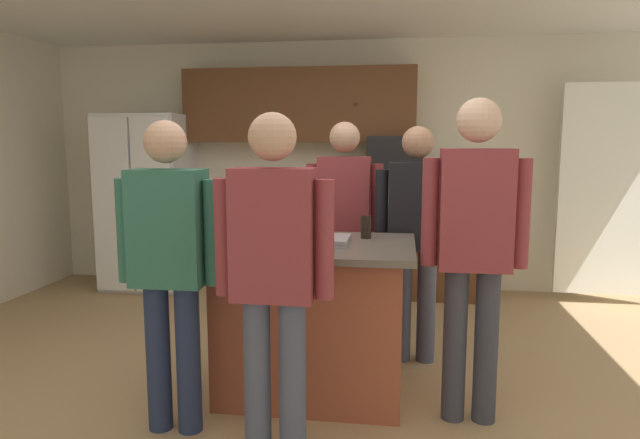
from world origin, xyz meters
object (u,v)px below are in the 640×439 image
(microwave_over_range, at_px, (395,152))
(kitchen_island, at_px, (313,317))
(glass_pilsner, at_px, (328,240))
(glass_stout_tall, at_px, (227,236))
(person_guest_left, at_px, (170,257))
(serving_tray, at_px, (313,240))
(person_elder_center, at_px, (474,238))
(glass_short_whisky, at_px, (366,227))
(person_guest_right, at_px, (416,228))
(mug_blue_stoneware, at_px, (281,241))
(person_host_foreground, at_px, (274,266))
(refrigerator, at_px, (148,202))
(person_guest_by_door, at_px, (344,220))

(microwave_over_range, xyz_separation_m, kitchen_island, (-0.45, -2.42, -0.97))
(glass_pilsner, height_order, glass_stout_tall, glass_stout_tall)
(person_guest_left, distance_m, serving_tray, 0.88)
(serving_tray, bearing_deg, person_elder_center, -13.49)
(kitchen_island, relative_size, glass_short_whisky, 8.43)
(person_guest_right, distance_m, mug_blue_stoneware, 1.15)
(person_host_foreground, distance_m, glass_pilsner, 0.58)
(kitchen_island, bearing_deg, refrigerator, 132.99)
(microwave_over_range, bearing_deg, glass_pilsner, -97.01)
(person_guest_right, height_order, glass_pilsner, person_guest_right)
(microwave_over_range, bearing_deg, person_guest_right, -84.44)
(person_host_foreground, bearing_deg, glass_pilsner, -14.45)
(kitchen_island, bearing_deg, person_elder_center, -14.09)
(person_host_foreground, xyz_separation_m, glass_stout_tall, (-0.40, 0.55, 0.04))
(person_host_foreground, bearing_deg, microwave_over_range, -4.94)
(person_guest_by_door, xyz_separation_m, mug_blue_stoneware, (-0.25, -1.03, 0.02))
(refrigerator, height_order, person_guest_left, refrigerator)
(person_elder_center, relative_size, mug_blue_stoneware, 14.58)
(person_elder_center, height_order, glass_pilsner, person_elder_center)
(person_host_foreground, bearing_deg, glass_stout_tall, 40.30)
(kitchen_island, relative_size, serving_tray, 2.80)
(refrigerator, distance_m, glass_pilsner, 3.42)
(person_guest_right, bearing_deg, person_host_foreground, 20.08)
(person_guest_right, bearing_deg, glass_short_whisky, 6.47)
(microwave_over_range, distance_m, glass_pilsner, 2.73)
(kitchen_island, distance_m, glass_stout_tall, 0.75)
(person_guest_by_door, relative_size, glass_pilsner, 13.00)
(glass_pilsner, bearing_deg, glass_short_whisky, 68.75)
(microwave_over_range, xyz_separation_m, glass_stout_tall, (-0.92, -2.67, -0.43))
(person_host_foreground, xyz_separation_m, mug_blue_stoneware, (-0.09, 0.56, 0.02))
(person_guest_by_door, distance_m, glass_stout_tall, 1.19)
(person_elder_center, xyz_separation_m, mug_blue_stoneware, (-1.07, -0.01, -0.04))
(person_guest_right, xyz_separation_m, glass_stout_tall, (-1.09, -0.85, 0.06))
(person_guest_by_door, relative_size, mug_blue_stoneware, 13.88)
(kitchen_island, height_order, serving_tray, serving_tray)
(refrigerator, bearing_deg, serving_tray, -47.11)
(person_guest_by_door, height_order, serving_tray, person_guest_by_door)
(glass_pilsner, bearing_deg, person_guest_by_door, 90.97)
(refrigerator, bearing_deg, microwave_over_range, 2.60)
(glass_short_whisky, bearing_deg, glass_stout_tall, -148.92)
(serving_tray, bearing_deg, glass_stout_tall, -152.96)
(person_elder_center, relative_size, glass_pilsner, 13.66)
(glass_pilsner, bearing_deg, mug_blue_stoneware, 177.53)
(serving_tray, bearing_deg, kitchen_island, 101.26)
(person_guest_by_door, height_order, glass_pilsner, person_guest_by_door)
(person_guest_right, bearing_deg, glass_pilsner, 15.69)
(microwave_over_range, relative_size, glass_pilsner, 4.28)
(person_host_foreground, height_order, person_guest_left, person_host_foreground)
(person_elder_center, bearing_deg, person_guest_right, -56.63)
(person_guest_left, height_order, glass_pilsner, person_guest_left)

